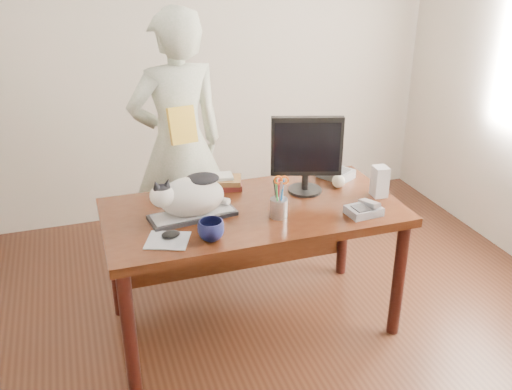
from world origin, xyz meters
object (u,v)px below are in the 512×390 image
object	(u,v)px
desk	(249,226)
person	(178,145)
mouse	(171,234)
speaker	(380,181)
book_stack	(223,182)
calculator	(336,173)
keyboard	(193,215)
pen_cup	(279,205)
cat	(189,195)
coffee_mug	(211,230)
phone	(364,210)
monitor	(307,151)
baseball	(339,181)

from	to	relation	value
desk	person	world-z (taller)	person
mouse	speaker	distance (m)	1.22
book_stack	mouse	bearing A→B (deg)	-115.08
person	calculator	bearing A→B (deg)	137.55
desk	keyboard	bearing A→B (deg)	-166.28
keyboard	pen_cup	size ratio (longest dim) A/B	2.00
calculator	cat	bearing A→B (deg)	164.31
keyboard	coffee_mug	bearing A→B (deg)	-90.24
keyboard	cat	distance (m)	0.12
coffee_mug	book_stack	size ratio (longest dim) A/B	0.53
desk	calculator	bearing A→B (deg)	15.69
phone	calculator	xyz separation A→B (m)	(0.08, 0.51, 0.00)
cat	speaker	world-z (taller)	cat
pen_cup	person	distance (m)	1.01
phone	monitor	bearing A→B (deg)	112.13
desk	person	size ratio (longest dim) A/B	0.92
desk	mouse	size ratio (longest dim) A/B	15.05
book_stack	desk	bearing A→B (deg)	-57.95
keyboard	speaker	bearing A→B (deg)	-10.81
cat	speaker	distance (m)	1.08
speaker	person	world-z (taller)	person
keyboard	baseball	size ratio (longest dim) A/B	6.13
monitor	desk	bearing A→B (deg)	-158.44
baseball	calculator	size ratio (longest dim) A/B	0.32
desk	mouse	distance (m)	0.58
keyboard	baseball	bearing A→B (deg)	0.01
cat	phone	bearing A→B (deg)	-22.97
calculator	mouse	bearing A→B (deg)	171.32
cat	monitor	distance (m)	0.71
baseball	person	size ratio (longest dim) A/B	0.04
keyboard	coffee_mug	world-z (taller)	coffee_mug
coffee_mug	person	xyz separation A→B (m)	(0.06, 1.08, 0.07)
keyboard	person	xyz separation A→B (m)	(0.09, 0.82, 0.10)
coffee_mug	phone	distance (m)	0.84
pen_cup	baseball	world-z (taller)	pen_cup
pen_cup	person	bearing A→B (deg)	109.42
desk	book_stack	distance (m)	0.31
calculator	person	distance (m)	1.02
monitor	speaker	world-z (taller)	monitor
phone	person	size ratio (longest dim) A/B	0.11
coffee_mug	pen_cup	bearing A→B (deg)	17.91
coffee_mug	cat	bearing A→B (deg)	100.08
desk	cat	world-z (taller)	cat
coffee_mug	person	size ratio (longest dim) A/B	0.07
monitor	book_stack	bearing A→B (deg)	171.03
monitor	pen_cup	world-z (taller)	monitor
monitor	phone	size ratio (longest dim) A/B	2.41
desk	phone	bearing A→B (deg)	-31.99
keyboard	baseball	xyz separation A→B (m)	(0.90, 0.11, 0.03)
cat	coffee_mug	bearing A→B (deg)	-87.17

